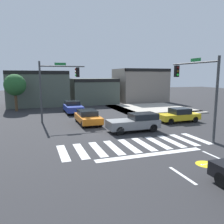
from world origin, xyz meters
TOP-DOWN VIEW (x-y plane):
  - ground_plane at (0.00, 0.00)m, footprint 120.00×120.00m
  - crosswalk_near at (0.00, -4.50)m, footprint 10.21×3.09m
  - bike_detector_marking at (1.99, -8.76)m, footprint 1.03×1.03m
  - curb_corner_northeast at (8.49, 9.42)m, footprint 10.00×10.60m
  - storefront_row at (3.77, 19.04)m, footprint 25.91×6.96m
  - traffic_signal_southeast at (5.11, -3.92)m, footprint 0.32×5.17m
  - traffic_signal_northwest at (-4.09, 5.22)m, footprint 4.43×0.32m
  - car_blue at (-1.79, 10.13)m, footprint 1.95×4.25m
  - car_orange at (-1.53, 3.14)m, footprint 1.88×4.20m
  - car_yellow at (7.25, 1.10)m, footprint 4.12×1.71m
  - car_gray at (1.52, -1.00)m, footprint 4.27×1.75m
  - roadside_tree at (-8.50, 14.00)m, footprint 2.76×2.76m

SIDE VIEW (x-z plane):
  - ground_plane at x=0.00m, z-range 0.00..0.00m
  - bike_detector_marking at x=1.99m, z-range 0.00..0.01m
  - crosswalk_near at x=0.00m, z-range 0.00..0.01m
  - curb_corner_northeast at x=8.49m, z-range 0.00..0.15m
  - car_orange at x=-1.53m, z-range 0.02..1.34m
  - car_yellow at x=7.25m, z-range -0.01..1.38m
  - car_blue at x=-1.79m, z-range 0.03..1.48m
  - car_gray at x=1.52m, z-range 0.03..1.51m
  - storefront_row at x=3.77m, z-range -0.23..5.50m
  - roadside_tree at x=-8.50m, z-range 0.98..5.75m
  - traffic_signal_northwest at x=-4.09m, z-range 1.09..7.04m
  - traffic_signal_southeast at x=5.11m, z-range 1.17..7.04m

